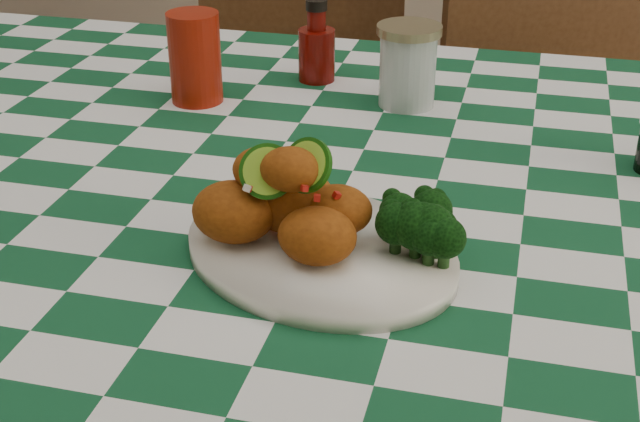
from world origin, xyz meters
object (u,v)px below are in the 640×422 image
(dining_table, at_px, (348,422))
(ketchup_bottle, at_px, (317,41))
(mason_jar, at_px, (408,66))
(wooden_chair_right, at_px, (565,192))
(fried_chicken_pile, at_px, (294,195))
(plate, at_px, (320,252))
(wooden_chair_left, at_px, (294,153))
(red_tumbler, at_px, (195,58))

(dining_table, relative_size, ketchup_bottle, 13.49)
(mason_jar, height_order, wooden_chair_right, wooden_chair_right)
(ketchup_bottle, xyz_separation_m, wooden_chair_right, (0.41, 0.38, -0.39))
(dining_table, distance_m, fried_chicken_pile, 0.51)
(fried_chicken_pile, bearing_deg, ketchup_bottle, 101.97)
(fried_chicken_pile, relative_size, wooden_chair_right, 0.17)
(plate, bearing_deg, wooden_chair_left, 107.53)
(wooden_chair_left, relative_size, wooden_chair_right, 1.05)
(ketchup_bottle, distance_m, mason_jar, 0.16)
(red_tumbler, relative_size, mason_jar, 1.11)
(wooden_chair_right, bearing_deg, plate, -129.96)
(ketchup_bottle, bearing_deg, dining_table, -67.91)
(wooden_chair_left, bearing_deg, mason_jar, -66.58)
(red_tumbler, bearing_deg, dining_table, -33.26)
(mason_jar, height_order, wooden_chair_left, wooden_chair_left)
(fried_chicken_pile, xyz_separation_m, ketchup_bottle, (-0.11, 0.51, -0.01))
(mason_jar, distance_m, wooden_chair_left, 0.65)
(fried_chicken_pile, height_order, mason_jar, fried_chicken_pile)
(wooden_chair_right, bearing_deg, red_tumbler, -160.42)
(red_tumbler, distance_m, wooden_chair_left, 0.63)
(dining_table, relative_size, red_tumbler, 12.96)
(dining_table, distance_m, mason_jar, 0.51)
(fried_chicken_pile, xyz_separation_m, wooden_chair_left, (-0.26, 0.89, -0.37))
(red_tumbler, xyz_separation_m, ketchup_bottle, (0.14, 0.13, -0.00))
(wooden_chair_right, bearing_deg, mason_jar, -142.91)
(wooden_chair_right, bearing_deg, dining_table, -135.65)
(mason_jar, relative_size, wooden_chair_left, 0.12)
(plate, height_order, ketchup_bottle, ketchup_bottle)
(fried_chicken_pile, bearing_deg, red_tumbler, 123.23)
(ketchup_bottle, xyz_separation_m, wooden_chair_left, (-0.15, 0.38, -0.37))
(wooden_chair_left, bearing_deg, red_tumbler, -99.65)
(red_tumbler, relative_size, wooden_chair_right, 0.14)
(ketchup_bottle, xyz_separation_m, mason_jar, (0.15, -0.07, -0.00))
(ketchup_bottle, height_order, mason_jar, ketchup_bottle)
(dining_table, xyz_separation_m, plate, (0.01, -0.21, 0.40))
(wooden_chair_left, bearing_deg, fried_chicken_pile, -84.01)
(mason_jar, xyz_separation_m, wooden_chair_left, (-0.30, 0.45, -0.36))
(plate, bearing_deg, mason_jar, 88.21)
(plate, distance_m, wooden_chair_left, 0.99)
(plate, distance_m, fried_chicken_pile, 0.07)
(dining_table, height_order, red_tumbler, red_tumbler)
(plate, distance_m, mason_jar, 0.45)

